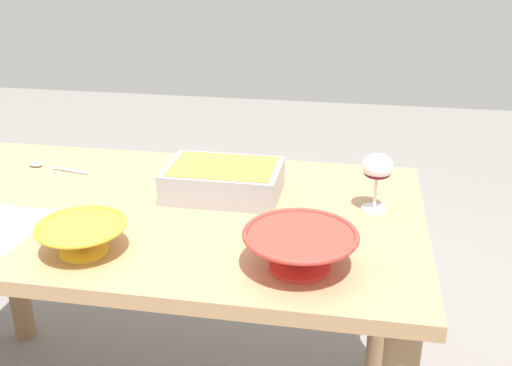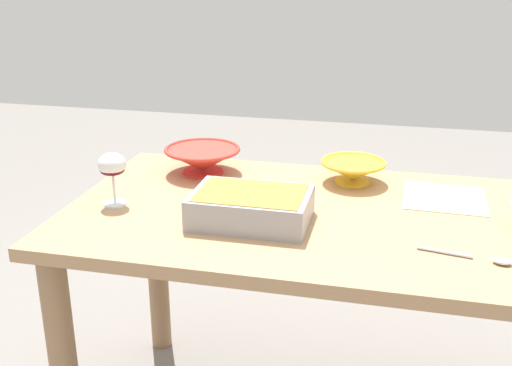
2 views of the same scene
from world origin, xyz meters
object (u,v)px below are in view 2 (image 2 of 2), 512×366
object	(u,v)px
dining_table	(325,252)
napkin	(444,198)
wine_glass	(112,167)
serving_bowl	(353,170)
casserole_dish	(251,206)
serving_spoon	(484,258)
mixing_bowl	(203,159)

from	to	relation	value
dining_table	napkin	world-z (taller)	napkin
wine_glass	serving_bowl	world-z (taller)	wine_glass
dining_table	casserole_dish	distance (m)	0.28
napkin	serving_spoon	bearing A→B (deg)	-80.08
serving_bowl	wine_glass	bearing A→B (deg)	-152.24
casserole_dish	mixing_bowl	world-z (taller)	mixing_bowl
dining_table	serving_bowl	distance (m)	0.31
dining_table	casserole_dish	xyz separation A→B (m)	(-0.19, -0.11, 0.17)
serving_bowl	napkin	distance (m)	0.29
mixing_bowl	serving_spoon	bearing A→B (deg)	-28.42
casserole_dish	serving_spoon	xyz separation A→B (m)	(0.59, -0.10, -0.04)
serving_bowl	serving_spoon	size ratio (longest dim) A/B	0.94
serving_bowl	napkin	bearing A→B (deg)	-15.06
casserole_dish	serving_spoon	bearing A→B (deg)	-9.52
dining_table	serving_bowl	size ratio (longest dim) A/B	7.16
wine_glass	serving_bowl	size ratio (longest dim) A/B	0.76
casserole_dish	serving_bowl	size ratio (longest dim) A/B	1.53
mixing_bowl	serving_bowl	world-z (taller)	mixing_bowl
serving_bowl	serving_spoon	distance (m)	0.59
casserole_dish	napkin	distance (m)	0.60
casserole_dish	napkin	size ratio (longest dim) A/B	1.31
dining_table	wine_glass	world-z (taller)	wine_glass
napkin	wine_glass	bearing A→B (deg)	-163.90
dining_table	serving_spoon	size ratio (longest dim) A/B	6.76
wine_glass	dining_table	bearing A→B (deg)	7.62
wine_glass	mixing_bowl	xyz separation A→B (m)	(0.16, 0.32, -0.06)
wine_glass	mixing_bowl	distance (m)	0.37
serving_bowl	serving_spoon	bearing A→B (deg)	-53.63
serving_spoon	casserole_dish	bearing A→B (deg)	170.48
dining_table	casserole_dish	world-z (taller)	casserole_dish
dining_table	wine_glass	bearing A→B (deg)	-172.38
serving_bowl	napkin	xyz separation A→B (m)	(0.28, -0.07, -0.04)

